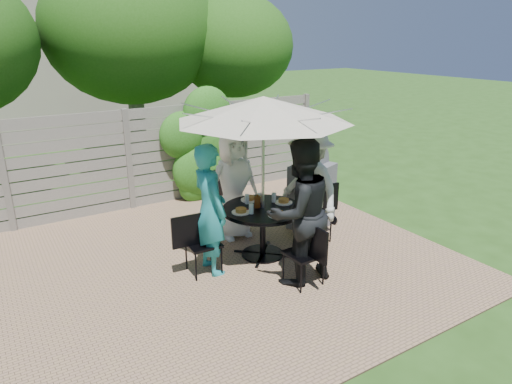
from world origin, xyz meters
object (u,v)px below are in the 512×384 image
glass_back (247,199)px  glass_left (251,209)px  chair_front (304,266)px  person_front (299,213)px  plate_back (249,199)px  coffee_cup (260,198)px  chair_right (315,225)px  person_right (309,188)px  chair_left (203,255)px  plate_right (284,201)px  glass_right (274,198)px  bbq_grill (312,190)px  person_back (234,185)px  umbrella (263,109)px  person_left (210,210)px  plate_front (278,214)px  syrup_jug (257,202)px  plate_left (241,211)px  chair_back (230,216)px  patio_table (263,223)px

glass_back → glass_left: bearing=-112.4°
chair_front → person_front: 0.70m
plate_back → coffee_cup: coffee_cup is taller
chair_right → person_right: 0.65m
chair_right → chair_left: bearing=4.9°
plate_right → glass_left: glass_left is taller
chair_right → glass_right: (-0.71, 0.10, 0.55)m
plate_back → bbq_grill: (1.28, 0.13, -0.13)m
plate_right → plate_back: bearing=135.6°
person_back → glass_back: 0.58m
umbrella → person_left: 1.50m
person_back → coffee_cup: (0.11, -0.61, -0.05)m
person_back → glass_left: bearing=-105.5°
plate_back → plate_front: same height
syrup_jug → bbq_grill: 1.42m
plate_left → glass_left: (0.10, -0.10, 0.05)m
person_front → bbq_grill: size_ratio=1.33×
umbrella → syrup_jug: bearing=140.8°
chair_back → glass_left: chair_back is taller
chair_right → syrup_jug: (-1.03, 0.04, 0.56)m
person_back → glass_right: (0.27, -0.72, -0.04)m
plate_back → plate_front: bearing=-89.4°
coffee_cup → chair_left: bearing=-167.7°
chair_back → chair_front: chair_back is taller
chair_back → bbq_grill: (1.29, -0.48, 0.36)m
person_left → glass_right: 1.10m
patio_table → chair_right: bearing=0.6°
chair_left → plate_right: chair_left is taller
patio_table → glass_left: size_ratio=8.30×
chair_left → plate_front: 1.15m
person_front → plate_right: bearing=-113.4°
person_back → glass_left: size_ratio=12.28×
umbrella → patio_table: bearing=90.0°
person_front → plate_right: 0.92m
person_right → glass_back: size_ratio=12.89×
patio_table → person_right: 0.91m
chair_right → plate_left: bearing=4.9°
plate_right → coffee_cup: bearing=140.4°
chair_left → glass_left: (0.71, -0.10, 0.56)m
chair_right → plate_right: 0.79m
plate_back → glass_back: 0.15m
glass_left → syrup_jug: bearing=38.5°
plate_left → umbrella: bearing=0.6°
plate_left → patio_table: bearing=0.6°
glass_left → coffee_cup: size_ratio=1.17×
chair_back → chair_right: (0.98, -0.96, -0.02)m
person_right → plate_left: size_ratio=6.94×
glass_back → coffee_cup: size_ratio=1.17×
person_back → glass_left: person_back is taller
umbrella → person_left: bearing=-179.4°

